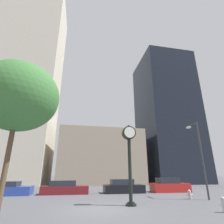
{
  "coord_description": "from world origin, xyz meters",
  "views": [
    {
      "loc": [
        -1.31,
        -11.13,
        1.97
      ],
      "look_at": [
        2.96,
        10.8,
        9.75
      ],
      "focal_mm": 28.0,
      "sensor_mm": 36.0,
      "label": 1
    }
  ],
  "objects_px": {
    "car_red": "(169,186)",
    "fire_hydrant_far": "(190,194)",
    "bare_tree": "(19,97)",
    "car_black": "(123,187)",
    "street_clock": "(129,151)",
    "car_blue": "(6,189)",
    "fire_hydrant_near": "(224,204)",
    "car_maroon": "(65,188)",
    "street_lamp_right": "(197,146)"
  },
  "relations": [
    {
      "from": "car_red",
      "to": "fire_hydrant_far",
      "type": "distance_m",
      "value": 5.28
    },
    {
      "from": "car_black",
      "to": "fire_hydrant_far",
      "type": "xyz_separation_m",
      "value": [
        4.14,
        -5.19,
        -0.22
      ]
    },
    {
      "from": "car_blue",
      "to": "bare_tree",
      "type": "height_order",
      "value": "bare_tree"
    },
    {
      "from": "street_clock",
      "to": "car_red",
      "type": "distance_m",
      "value": 10.16
    },
    {
      "from": "street_lamp_right",
      "to": "car_red",
      "type": "bearing_deg",
      "value": 90.3
    },
    {
      "from": "car_red",
      "to": "car_blue",
      "type": "bearing_deg",
      "value": -177.79
    },
    {
      "from": "car_red",
      "to": "street_clock",
      "type": "bearing_deg",
      "value": -129.38
    },
    {
      "from": "car_blue",
      "to": "car_black",
      "type": "relative_size",
      "value": 1.09
    },
    {
      "from": "car_blue",
      "to": "bare_tree",
      "type": "bearing_deg",
      "value": -72.53
    },
    {
      "from": "car_black",
      "to": "bare_tree",
      "type": "xyz_separation_m",
      "value": [
        -8.13,
        -9.81,
        5.22
      ]
    },
    {
      "from": "street_clock",
      "to": "fire_hydrant_near",
      "type": "distance_m",
      "value": 5.94
    },
    {
      "from": "street_clock",
      "to": "bare_tree",
      "type": "xyz_separation_m",
      "value": [
        -6.75,
        -2.55,
        2.37
      ]
    },
    {
      "from": "street_clock",
      "to": "car_blue",
      "type": "distance_m",
      "value": 12.67
    },
    {
      "from": "car_red",
      "to": "bare_tree",
      "type": "xyz_separation_m",
      "value": [
        -13.32,
        -9.79,
        5.17
      ]
    },
    {
      "from": "car_maroon",
      "to": "car_black",
      "type": "distance_m",
      "value": 5.92
    },
    {
      "from": "car_blue",
      "to": "car_red",
      "type": "xyz_separation_m",
      "value": [
        16.41,
        -0.18,
        0.1
      ]
    },
    {
      "from": "car_black",
      "to": "car_red",
      "type": "relative_size",
      "value": 1.01
    },
    {
      "from": "car_black",
      "to": "fire_hydrant_far",
      "type": "distance_m",
      "value": 6.64
    },
    {
      "from": "street_clock",
      "to": "street_lamp_right",
      "type": "relative_size",
      "value": 0.85
    },
    {
      "from": "car_maroon",
      "to": "bare_tree",
      "type": "relative_size",
      "value": 0.59
    },
    {
      "from": "car_black",
      "to": "bare_tree",
      "type": "bearing_deg",
      "value": -128.78
    },
    {
      "from": "car_maroon",
      "to": "fire_hydrant_near",
      "type": "distance_m",
      "value": 13.52
    },
    {
      "from": "street_clock",
      "to": "car_maroon",
      "type": "xyz_separation_m",
      "value": [
        -4.54,
        7.44,
        -2.89
      ]
    },
    {
      "from": "car_blue",
      "to": "car_black",
      "type": "height_order",
      "value": "car_black"
    },
    {
      "from": "car_maroon",
      "to": "car_red",
      "type": "xyz_separation_m",
      "value": [
        11.1,
        -0.2,
        0.09
      ]
    },
    {
      "from": "street_clock",
      "to": "fire_hydrant_far",
      "type": "xyz_separation_m",
      "value": [
        5.52,
        2.07,
        -3.07
      ]
    },
    {
      "from": "car_black",
      "to": "street_clock",
      "type": "bearing_deg",
      "value": -99.87
    },
    {
      "from": "bare_tree",
      "to": "car_black",
      "type": "bearing_deg",
      "value": 50.34
    },
    {
      "from": "bare_tree",
      "to": "car_maroon",
      "type": "bearing_deg",
      "value": 77.49
    },
    {
      "from": "car_blue",
      "to": "bare_tree",
      "type": "distance_m",
      "value": 11.69
    },
    {
      "from": "car_black",
      "to": "street_lamp_right",
      "type": "distance_m",
      "value": 8.45
    },
    {
      "from": "car_red",
      "to": "bare_tree",
      "type": "bearing_deg",
      "value": -140.86
    },
    {
      "from": "car_maroon",
      "to": "bare_tree",
      "type": "distance_m",
      "value": 11.5
    },
    {
      "from": "car_maroon",
      "to": "street_lamp_right",
      "type": "distance_m",
      "value": 13.05
    },
    {
      "from": "car_maroon",
      "to": "street_lamp_right",
      "type": "bearing_deg",
      "value": -27.19
    },
    {
      "from": "street_clock",
      "to": "car_black",
      "type": "height_order",
      "value": "street_clock"
    },
    {
      "from": "car_blue",
      "to": "fire_hydrant_near",
      "type": "height_order",
      "value": "car_blue"
    },
    {
      "from": "fire_hydrant_near",
      "to": "fire_hydrant_far",
      "type": "relative_size",
      "value": 1.11
    },
    {
      "from": "car_red",
      "to": "fire_hydrant_near",
      "type": "bearing_deg",
      "value": -100.1
    },
    {
      "from": "car_blue",
      "to": "fire_hydrant_far",
      "type": "relative_size",
      "value": 6.62
    },
    {
      "from": "street_clock",
      "to": "car_blue",
      "type": "relative_size",
      "value": 1.16
    },
    {
      "from": "car_maroon",
      "to": "car_blue",
      "type": "bearing_deg",
      "value": -179.44
    },
    {
      "from": "car_red",
      "to": "fire_hydrant_far",
      "type": "bearing_deg",
      "value": -98.6
    },
    {
      "from": "car_black",
      "to": "fire_hydrant_near",
      "type": "xyz_separation_m",
      "value": [
        2.88,
        -10.09,
        -0.18
      ]
    },
    {
      "from": "car_red",
      "to": "bare_tree",
      "type": "relative_size",
      "value": 0.53
    },
    {
      "from": "car_blue",
      "to": "car_maroon",
      "type": "relative_size",
      "value": 1.0
    },
    {
      "from": "street_clock",
      "to": "street_lamp_right",
      "type": "xyz_separation_m",
      "value": [
        6.59,
        1.64,
        0.72
      ]
    },
    {
      "from": "car_red",
      "to": "fire_hydrant_near",
      "type": "relative_size",
      "value": 5.42
    },
    {
      "from": "fire_hydrant_near",
      "to": "fire_hydrant_far",
      "type": "bearing_deg",
      "value": 75.51
    },
    {
      "from": "car_blue",
      "to": "street_clock",
      "type": "bearing_deg",
      "value": -36.75
    }
  ]
}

